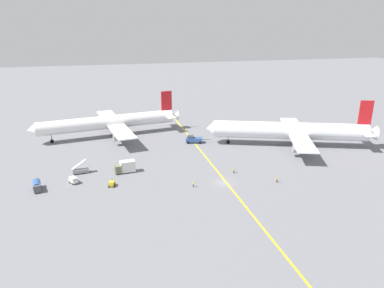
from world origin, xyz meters
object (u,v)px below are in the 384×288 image
Objects in this scene: airliner_being_pushed at (291,131)px; gse_catering_truck_tall at (125,167)px; gse_fuel_bowser_stubby at (37,186)px; gse_gpu_cart_small at (112,183)px; pushback_tug at (194,139)px; ground_crew_ramp_agent_by_cones at (234,170)px; ground_crew_marshaller_foreground at (277,179)px; gse_stair_truck_yellow at (80,170)px; gse_baggage_cart_near_cluster at (73,180)px; airliner_at_gate_left at (109,122)px; ground_crew_wing_walker_right at (193,184)px.

airliner_being_pushed is 59.38m from gse_catering_truck_tall.
gse_gpu_cart_small is (18.99, -2.22, -0.54)m from gse_fuel_bowser_stubby.
pushback_tug reaches higher than ground_crew_ramp_agent_by_cones.
airliner_being_pushed reaches higher than ground_crew_marshaller_foreground.
gse_stair_truck_yellow is 55.98m from ground_crew_marshaller_foreground.
gse_stair_truck_yellow is (-38.79, -19.15, -0.25)m from pushback_tug.
gse_gpu_cart_small is (-62.56, -19.11, -4.60)m from airliner_being_pushed.
pushback_tug is 33.94m from gse_catering_truck_tall.
gse_baggage_cart_near_cluster is 55.54m from ground_crew_marshaller_foreground.
gse_baggage_cart_near_cluster is at bearing 174.98° from ground_crew_ramp_agent_by_cones.
ground_crew_ramp_agent_by_cones is (30.54, -8.06, -0.88)m from gse_catering_truck_tall.
pushback_tug is 3.79× the size of gse_gpu_cart_small.
gse_stair_truck_yellow is 44.55m from ground_crew_ramp_agent_by_cones.
airliner_at_gate_left is 9.32× the size of gse_catering_truck_tall.
pushback_tug reaches higher than ground_crew_marshaller_foreground.
pushback_tug is 1.51× the size of gse_catering_truck_tall.
gse_catering_truck_tall is at bearing 63.71° from gse_gpu_cart_small.
gse_stair_truck_yellow is 33.97m from ground_crew_wing_walker_right.
gse_stair_truck_yellow reaches higher than gse_catering_truck_tall.
gse_stair_truck_yellow is 0.93× the size of gse_fuel_bowser_stubby.
gse_baggage_cart_near_cluster is (-11.12, -41.53, -4.57)m from airliner_at_gate_left.
gse_gpu_cart_small is (-30.30, -30.30, -0.48)m from pushback_tug.
gse_catering_truck_tall is at bearing -85.11° from airliner_at_gate_left.
gse_catering_truck_tall is at bearing -11.48° from gse_stair_truck_yellow.
ground_crew_ramp_agent_by_cones is at bearing 24.52° from ground_crew_wing_walker_right.
ground_crew_wing_walker_right is (31.04, -10.24, 0.05)m from gse_baggage_cart_near_cluster.
airliner_being_pushed is 6.18× the size of pushback_tug.
airliner_being_pushed is 74.24m from gse_baggage_cart_near_cluster.
gse_stair_truck_yellow is at bearing 168.52° from gse_catering_truck_tall.
airliner_at_gate_left is at bearing 74.71° from gse_stair_truck_yellow.
gse_gpu_cart_small is at bearing -6.67° from gse_fuel_bowser_stubby.
airliner_being_pushed reaches higher than gse_fuel_bowser_stubby.
gse_stair_truck_yellow is 2.76× the size of ground_crew_wing_walker_right.
gse_gpu_cart_small is (-4.23, -8.57, -0.96)m from gse_catering_truck_tall.
gse_baggage_cart_near_cluster is (-72.64, -14.66, -4.53)m from airliner_being_pushed.
gse_baggage_cart_near_cluster is (-40.38, -25.85, -0.42)m from pushback_tug.
airliner_at_gate_left reaches higher than gse_stair_truck_yellow.
airliner_being_pushed reaches higher than airliner_at_gate_left.
ground_crew_marshaller_foreground is (39.71, -17.02, -0.91)m from gse_catering_truck_tall.
gse_stair_truck_yellow is (-9.52, -34.82, -4.40)m from airliner_at_gate_left.
airliner_being_pushed is at bearing 16.98° from gse_gpu_cart_small.
gse_baggage_cart_near_cluster is 1.92× the size of ground_crew_marshaller_foreground.
airliner_at_gate_left is at bearing 156.41° from airliner_being_pushed.
gse_catering_truck_tall is 43.22m from ground_crew_marshaller_foreground.
pushback_tug reaches higher than gse_fuel_bowser_stubby.
airliner_being_pushed is 18.03× the size of gse_baggage_cart_near_cluster.
gse_catering_truck_tall is at bearing 156.80° from ground_crew_marshaller_foreground.
gse_fuel_bowser_stubby is (-81.55, -16.88, -4.06)m from airliner_being_pushed.
gse_catering_truck_tall is 9.61m from gse_gpu_cart_small.
airliner_being_pushed is 9.36× the size of gse_catering_truck_tall.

